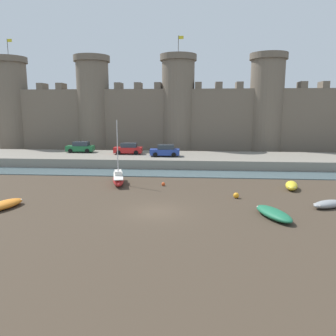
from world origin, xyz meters
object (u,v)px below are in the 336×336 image
car_quay_east (80,147)px  rowboat_foreground_right (4,205)px  rowboat_midflat_left (274,213)px  rowboat_near_channel_right (328,204)px  mooring_buoy_mid_mud (236,195)px  mooring_buoy_near_channel (163,184)px  rowboat_midflat_centre (291,185)px  car_quay_centre_east (128,149)px  sailboat_foreground_left (118,179)px  car_quay_centre_west (165,151)px

car_quay_east → rowboat_foreground_right: bearing=-84.5°
rowboat_midflat_left → rowboat_near_channel_right: 5.70m
car_quay_east → mooring_buoy_mid_mud: bearing=-43.4°
rowboat_near_channel_right → car_quay_east: car_quay_east is taller
mooring_buoy_near_channel → mooring_buoy_mid_mud: (6.88, -4.20, 0.07)m
mooring_buoy_near_channel → rowboat_midflat_centre: bearing=-2.0°
car_quay_centre_east → mooring_buoy_mid_mud: bearing=-54.2°
rowboat_near_channel_right → mooring_buoy_near_channel: (-13.85, 6.49, -0.14)m
rowboat_foreground_right → mooring_buoy_mid_mud: 19.27m
rowboat_midflat_centre → sailboat_foreground_left: sailboat_foreground_left is taller
rowboat_midflat_left → car_quay_centre_west: 24.06m
sailboat_foreground_left → mooring_buoy_near_channel: 4.84m
rowboat_near_channel_right → car_quay_east: 35.83m
mooring_buoy_mid_mud → car_quay_east: (-21.08, 19.93, 1.80)m
rowboat_midflat_centre → car_quay_centre_west: size_ratio=0.73×
car_quay_centre_east → car_quay_east: (-7.67, 1.36, 0.00)m
rowboat_midflat_centre → rowboat_foreground_right: size_ratio=0.80×
rowboat_midflat_left → rowboat_foreground_right: size_ratio=1.11×
mooring_buoy_mid_mud → rowboat_midflat_centre: bearing=32.9°
rowboat_midflat_centre → rowboat_midflat_left: bearing=-112.9°
rowboat_midflat_left → sailboat_foreground_left: bearing=144.4°
mooring_buoy_near_channel → car_quay_centre_west: bearing=94.4°
rowboat_near_channel_right → car_quay_centre_east: bearing=134.3°
mooring_buoy_near_channel → mooring_buoy_mid_mud: mooring_buoy_mid_mud is taller
rowboat_midflat_left → rowboat_near_channel_right: bearing=30.2°
rowboat_midflat_centre → rowboat_midflat_left: size_ratio=0.73×
rowboat_near_channel_right → car_quay_centre_east: size_ratio=0.74×
rowboat_foreground_right → car_quay_centre_west: bearing=63.0°
sailboat_foreground_left → rowboat_near_channel_right: (18.66, -6.96, -0.25)m
car_quay_centre_west → car_quay_east: (-13.24, 3.22, 0.00)m
rowboat_foreground_right → car_quay_east: bearing=95.5°
mooring_buoy_mid_mud → car_quay_east: car_quay_east is taller
sailboat_foreground_left → car_quay_centre_west: (3.84, 12.04, 1.48)m
car_quay_centre_east → car_quay_east: bearing=170.0°
sailboat_foreground_left → rowboat_foreground_right: sailboat_foreground_left is taller
mooring_buoy_mid_mud → car_quay_centre_west: (-7.84, 16.71, 1.80)m
rowboat_near_channel_right → sailboat_foreground_left: bearing=159.5°
sailboat_foreground_left → mooring_buoy_near_channel: bearing=-5.5°
rowboat_midflat_left → car_quay_centre_west: bearing=114.3°
rowboat_foreground_right → car_quay_centre_east: 23.86m
car_quay_centre_east → car_quay_east: size_ratio=1.00×
mooring_buoy_mid_mud → car_quay_centre_east: (-13.42, 18.57, 1.80)m
car_quay_centre_west → mooring_buoy_near_channel: bearing=-85.6°
car_quay_centre_east → car_quay_east: 7.79m
rowboat_midflat_left → rowboat_foreground_right: rowboat_midflat_left is taller
rowboat_foreground_right → rowboat_midflat_centre: bearing=18.9°
rowboat_foreground_right → car_quay_centre_east: bearing=77.2°
mooring_buoy_near_channel → rowboat_foreground_right: bearing=-143.2°
car_quay_centre_west → car_quay_centre_east: 5.88m
mooring_buoy_near_channel → car_quay_centre_east: bearing=114.5°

